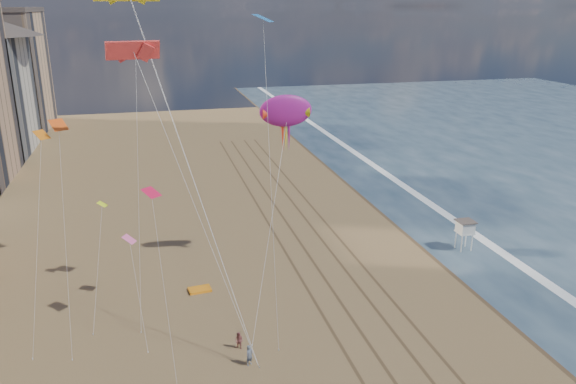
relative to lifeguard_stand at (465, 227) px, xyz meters
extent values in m
plane|color=#42301E|center=(-0.28, 12.05, -2.77)|extent=(260.00, 260.00, 0.00)
plane|color=white|center=(3.92, 12.05, -2.77)|extent=(260.00, 260.00, 0.00)
cube|color=brown|center=(-20.48, 2.05, -2.76)|extent=(0.28, 120.00, 0.01)
cube|color=brown|center=(-18.08, 2.05, -2.76)|extent=(0.28, 120.00, 0.01)
cube|color=brown|center=(-15.28, 2.05, -2.76)|extent=(0.28, 120.00, 0.01)
cube|color=brown|center=(-13.08, 2.05, -2.76)|extent=(0.28, 120.00, 0.01)
cube|color=tan|center=(-65.28, 86.05, 10.23)|extent=(16.00, 24.00, 26.00)
cylinder|color=silver|center=(-0.66, -0.66, -1.78)|extent=(0.13, 0.13, 1.99)
cylinder|color=silver|center=(0.66, -0.66, -1.78)|extent=(0.13, 0.13, 1.99)
cylinder|color=silver|center=(-0.66, 0.66, -1.78)|extent=(0.13, 0.13, 1.99)
cylinder|color=silver|center=(0.66, 0.66, -1.78)|extent=(0.13, 0.13, 1.99)
cube|color=silver|center=(0.00, 0.00, -0.61)|extent=(1.77, 1.77, 0.13)
cube|color=silver|center=(0.00, 0.00, 0.05)|extent=(1.66, 1.66, 1.22)
cube|color=#473D38|center=(0.00, 0.00, 0.77)|extent=(1.99, 1.99, 0.11)
cube|color=orange|center=(-31.06, -2.61, -2.65)|extent=(2.35, 1.64, 0.25)
ellipsoid|color=#96177E|center=(-21.09, 1.55, 14.29)|extent=(4.98, 0.93, 2.95)
cone|color=red|center=(-22.87, 1.55, 14.07)|extent=(1.33, 1.11, 1.11)
cone|color=yellow|center=(-19.32, 1.55, 14.07)|extent=(1.33, 1.11, 1.11)
cylinder|color=silver|center=(-24.42, -5.93, 5.20)|extent=(0.03, 0.03, 22.87)
imported|color=slate|center=(-28.41, -15.94, -1.90)|extent=(0.76, 0.70, 1.75)
imported|color=#974E4C|center=(-28.85, -13.57, -2.00)|extent=(0.95, 0.93, 1.54)
cube|color=red|center=(-35.52, -7.36, 21.18)|extent=(4.18, 1.42, 1.44)
plane|color=blue|center=(-25.18, -7.44, 23.52)|extent=(2.13, 2.16, 0.60)
plane|color=black|center=(-35.40, 2.29, 21.00)|extent=(1.44, 1.39, 0.48)
plane|color=#EC5B9A|center=(-37.40, -2.48, 3.45)|extent=(1.54, 1.61, 0.66)
plane|color=#E7FF1A|center=(-39.85, 1.51, 5.81)|extent=(1.20, 1.24, 0.41)
plane|color=#F55314|center=(-42.15, -3.78, 14.93)|extent=(2.07, 1.98, 0.79)
plane|color=#E21544|center=(-34.99, -8.89, 9.99)|extent=(2.00, 1.98, 0.55)
plane|color=orange|center=(-43.52, -4.10, 14.23)|extent=(1.72, 1.70, 0.64)
camera|label=1|loc=(-34.73, -53.67, 24.43)|focal=35.00mm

